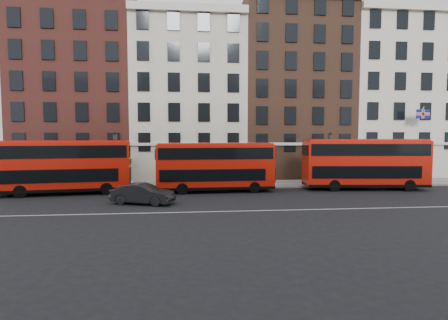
{
  "coord_description": "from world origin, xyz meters",
  "views": [
    {
      "loc": [
        0.02,
        -25.18,
        5.12
      ],
      "look_at": [
        3.0,
        5.0,
        3.0
      ],
      "focal_mm": 28.0,
      "sensor_mm": 36.0,
      "label": 1
    }
  ],
  "objects": [
    {
      "name": "ground",
      "position": [
        0.0,
        0.0,
        0.0
      ],
      "size": [
        120.0,
        120.0,
        0.0
      ],
      "primitive_type": "plane",
      "color": "black",
      "rests_on": "ground"
    },
    {
      "name": "bus_c",
      "position": [
        2.31,
        6.35,
        2.39
      ],
      "size": [
        10.67,
        2.86,
        4.45
      ],
      "rotation": [
        0.0,
        0.0,
        0.03
      ],
      "color": "red",
      "rests_on": "ground"
    },
    {
      "name": "lamp_post_right",
      "position": [
        14.12,
        8.74,
        3.08
      ],
      "size": [
        0.44,
        0.44,
        5.33
      ],
      "color": "black",
      "rests_on": "pavement"
    },
    {
      "name": "kerb",
      "position": [
        0.0,
        8.0,
        0.08
      ],
      "size": [
        80.0,
        0.3,
        0.16
      ],
      "primitive_type": "cube",
      "color": "gray",
      "rests_on": "ground"
    },
    {
      "name": "road_centre_line",
      "position": [
        0.0,
        -2.0,
        0.01
      ],
      "size": [
        70.0,
        0.12,
        0.01
      ],
      "primitive_type": "cube",
      "color": "white",
      "rests_on": "ground"
    },
    {
      "name": "iron_railings",
      "position": [
        0.0,
        12.7,
        0.65
      ],
      "size": [
        6.6,
        0.06,
        1.0
      ],
      "primitive_type": null,
      "color": "black",
      "rests_on": "pavement"
    },
    {
      "name": "traffic_light",
      "position": [
        21.73,
        8.51,
        2.45
      ],
      "size": [
        0.25,
        0.45,
        3.27
      ],
      "color": "black",
      "rests_on": "pavement"
    },
    {
      "name": "bus_d",
      "position": [
        16.53,
        6.36,
        2.57
      ],
      "size": [
        11.6,
        3.8,
        4.79
      ],
      "rotation": [
        0.0,
        0.0,
        -0.09
      ],
      "color": "red",
      "rests_on": "ground"
    },
    {
      "name": "car_front",
      "position": [
        -3.5,
        1.19,
        0.77
      ],
      "size": [
        4.98,
        3.02,
        1.55
      ],
      "primitive_type": "imported",
      "rotation": [
        0.0,
        0.0,
        1.25
      ],
      "color": "black",
      "rests_on": "ground"
    },
    {
      "name": "lamp_post_left",
      "position": [
        -7.11,
        9.21,
        3.08
      ],
      "size": [
        0.44,
        0.44,
        5.33
      ],
      "color": "black",
      "rests_on": "pavement"
    },
    {
      "name": "pavement",
      "position": [
        0.0,
        10.5,
        0.07
      ],
      "size": [
        80.0,
        5.0,
        0.15
      ],
      "primitive_type": "cube",
      "color": "gray",
      "rests_on": "ground"
    },
    {
      "name": "bus_b",
      "position": [
        -10.91,
        6.35,
        2.52
      ],
      "size": [
        11.43,
        4.03,
        4.7
      ],
      "rotation": [
        0.0,
        0.0,
        0.12
      ],
      "color": "red",
      "rests_on": "ground"
    },
    {
      "name": "building_terrace",
      "position": [
        -0.31,
        17.88,
        10.24
      ],
      "size": [
        64.0,
        11.95,
        22.0
      ],
      "color": "beige",
      "rests_on": "ground"
    }
  ]
}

